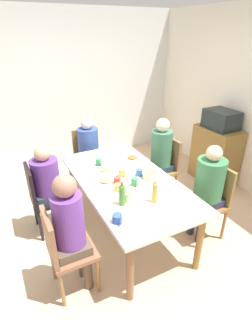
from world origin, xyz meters
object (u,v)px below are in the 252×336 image
person_1 (71,226)px  plate_0 (105,170)px  microwave (221,119)px  dining_table (126,186)px  chair_1 (63,248)px  plate_2 (105,181)px  cup_6 (117,219)px  cup_7 (104,149)px  cup_5 (122,173)px  person_0 (160,153)px  cup_4 (139,173)px  person_2 (89,146)px  person_3 (48,182)px  person_4 (208,185)px  bowl_0 (150,174)px  cup_0 (99,162)px  chair_3 (42,196)px  bowl_1 (129,194)px  chair_2 (87,154)px  cup_1 (117,181)px  cup_3 (135,182)px  bottle_0 (155,192)px  cup_2 (118,188)px  chair_0 (165,165)px  bottle_1 (122,194)px  chair_4 (212,198)px  side_cabinet (215,155)px  plate_1 (132,158)px

person_1 → plate_0: (-0.77, 0.65, 0.03)m
person_1 → microwave: size_ratio=2.59×
dining_table → chair_1: size_ratio=2.11×
plate_2 → cup_6: cup_6 is taller
plate_2 → cup_7: 0.82m
person_1 → plate_2: size_ratio=5.22×
plate_2 → cup_5: bearing=101.8°
person_0 → cup_4: (0.46, -0.60, 0.06)m
person_2 → cup_5: (1.14, 0.01, 0.10)m
person_3 → microwave: (-0.02, 2.66, 0.36)m
plate_2 → microwave: (-0.45, 2.11, 0.28)m
cup_5 → microwave: 1.93m
person_4 → bowl_0: size_ratio=7.15×
person_1 → cup_0: person_1 is taller
chair_3 → bowl_1: (0.83, 0.73, 0.29)m
chair_2 → cup_1: (1.38, -0.13, 0.28)m
bowl_1 → cup_3: bowl_1 is taller
person_0 → plate_2: (0.42, -1.01, 0.04)m
chair_3 → bottle_0: 1.40m
plate_0 → bottle_0: 0.83m
bowl_0 → cup_6: size_ratio=1.32×
person_3 → cup_2: 0.88m
cup_3 → chair_0: bearing=126.6°
person_0 → cup_5: 0.86m
cup_5 → bottle_1: bottle_1 is taller
cup_0 → person_1: bearing=-34.2°
chair_4 → bottle_0: 0.89m
bowl_1 → person_1: bearing=-79.2°
person_1 → cup_1: person_1 is taller
cup_0 → cup_7: 0.40m
chair_4 → plate_0: size_ratio=3.65×
cup_1 → bottle_0: size_ratio=0.47×
person_0 → cup_6: size_ratio=9.71×
cup_2 → microwave: 2.17m
cup_3 → cup_6: 0.64m
person_4 → bowl_1: 0.94m
cup_1 → bottle_0: (0.46, 0.18, 0.07)m
chair_0 → cup_1: 1.17m
person_1 → plate_0: person_1 is taller
chair_1 → person_1: person_1 is taller
person_0 → microwave: 1.14m
person_2 → person_3: (0.76, -0.78, -0.00)m
side_cabinet → cup_1: bearing=-74.7°
person_3 → cup_4: (0.46, 0.97, 0.10)m
cup_1 → cup_7: 0.89m
bowl_1 → bottle_1: (0.05, -0.11, 0.06)m
dining_table → bowl_0: bearing=70.9°
plate_1 → cup_2: cup_2 is taller
cup_2 → side_cabinet: 2.18m
person_1 → plate_2: bearing=133.8°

